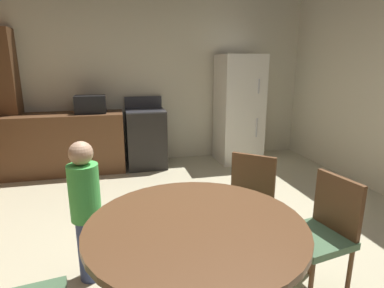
# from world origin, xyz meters

# --- Properties ---
(ground_plane) EXTENTS (14.00, 14.00, 0.00)m
(ground_plane) POSITION_xyz_m (0.00, 0.00, 0.00)
(ground_plane) COLOR beige
(wall_back) EXTENTS (5.49, 0.12, 2.70)m
(wall_back) POSITION_xyz_m (0.00, 3.18, 1.35)
(wall_back) COLOR beige
(wall_back) RESTS_ON ground
(kitchen_counter) EXTENTS (1.89, 0.60, 0.90)m
(kitchen_counter) POSITION_xyz_m (-1.50, 2.78, 0.45)
(kitchen_counter) COLOR brown
(kitchen_counter) RESTS_ON ground
(pantry_column) EXTENTS (0.44, 0.36, 2.10)m
(pantry_column) POSITION_xyz_m (-2.22, 2.96, 1.05)
(pantry_column) COLOR brown
(pantry_column) RESTS_ON ground
(oven_range) EXTENTS (0.60, 0.60, 1.10)m
(oven_range) POSITION_xyz_m (-0.20, 2.78, 0.47)
(oven_range) COLOR black
(oven_range) RESTS_ON ground
(refrigerator) EXTENTS (0.68, 0.68, 1.76)m
(refrigerator) POSITION_xyz_m (1.34, 2.73, 0.88)
(refrigerator) COLOR silver
(refrigerator) RESTS_ON ground
(microwave) EXTENTS (0.44, 0.32, 0.26)m
(microwave) POSITION_xyz_m (-1.00, 2.78, 1.03)
(microwave) COLOR black
(microwave) RESTS_ON kitchen_counter
(dining_table) EXTENTS (1.22, 1.22, 0.76)m
(dining_table) POSITION_xyz_m (-0.24, -0.57, 0.60)
(dining_table) COLOR brown
(dining_table) RESTS_ON ground
(chair_east) EXTENTS (0.46, 0.46, 0.87)m
(chair_east) POSITION_xyz_m (0.71, -0.41, 0.50)
(chair_east) COLOR brown
(chair_east) RESTS_ON ground
(chair_northeast) EXTENTS (0.56, 0.56, 0.87)m
(chair_northeast) POSITION_xyz_m (0.40, 0.15, 0.50)
(chair_northeast) COLOR brown
(chair_northeast) RESTS_ON ground
(person_child) EXTENTS (0.31, 0.31, 1.09)m
(person_child) POSITION_xyz_m (-0.89, 0.14, 0.58)
(person_child) COLOR #3D4C84
(person_child) RESTS_ON ground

